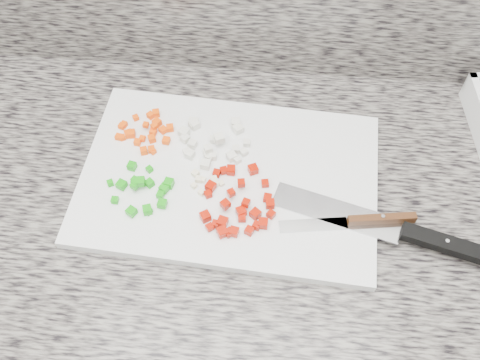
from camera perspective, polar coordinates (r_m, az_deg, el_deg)
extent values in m
cube|color=silver|center=(1.29, -0.84, -12.91)|extent=(3.92, 0.62, 0.86)
cube|color=slate|center=(0.88, -1.20, -2.64)|extent=(3.96, 0.64, 0.04)
cube|color=silver|center=(0.88, -1.19, 0.17)|extent=(0.50, 0.35, 0.02)
cube|color=#F54B05|center=(0.93, -8.20, 5.31)|extent=(0.02, 0.02, 0.01)
cube|color=#F54B05|center=(0.93, -9.13, 5.71)|extent=(0.01, 0.01, 0.01)
cube|color=#F54B05|center=(0.95, -8.95, 7.06)|extent=(0.01, 0.01, 0.01)
cube|color=#F54B05|center=(0.91, -9.44, 3.26)|extent=(0.01, 0.01, 0.01)
cube|color=#F54B05|center=(0.93, -9.25, 5.08)|extent=(0.01, 0.01, 0.01)
cube|color=#F54B05|center=(0.96, -11.06, 6.56)|extent=(0.01, 0.01, 0.01)
cube|color=#F54B05|center=(0.93, -11.82, 4.85)|extent=(0.02, 0.02, 0.01)
cube|color=#F54B05|center=(0.93, -11.51, 4.87)|extent=(0.01, 0.01, 0.01)
cube|color=#F54B05|center=(0.91, -10.23, 3.09)|extent=(0.01, 0.01, 0.01)
cube|color=#F54B05|center=(0.93, -12.42, 4.45)|extent=(0.01, 0.01, 0.01)
cube|color=#F54B05|center=(0.95, -9.53, 6.81)|extent=(0.01, 0.01, 0.01)
cube|color=#F54B05|center=(0.91, -7.88, 4.19)|extent=(0.01, 0.01, 0.01)
cube|color=#F54B05|center=(0.94, -8.85, 6.07)|extent=(0.02, 0.02, 0.01)
cube|color=#F54B05|center=(0.92, -10.89, 3.99)|extent=(0.01, 0.01, 0.01)
cube|color=#F54B05|center=(0.91, -9.27, 3.04)|extent=(0.01, 0.01, 0.01)
cube|color=#F54B05|center=(0.92, -9.38, 4.37)|extent=(0.02, 0.02, 0.01)
cube|color=#F54B05|center=(0.93, -7.47, 5.54)|extent=(0.01, 0.01, 0.01)
cube|color=#F54B05|center=(0.93, -10.01, 5.82)|extent=(0.01, 0.01, 0.01)
cube|color=#F54B05|center=(0.95, -12.26, 5.82)|extent=(0.01, 0.01, 0.01)
cube|color=#F54B05|center=(0.95, -12.49, 5.65)|extent=(0.01, 0.01, 0.01)
cube|color=#F54B05|center=(0.93, -12.82, 4.52)|extent=(0.01, 0.01, 0.01)
cube|color=#F54B05|center=(0.92, -10.37, 4.37)|extent=(0.01, 0.01, 0.01)
cube|color=silver|center=(0.93, -0.46, 6.15)|extent=(0.02, 0.02, 0.01)
cube|color=silver|center=(0.91, -2.84, 4.36)|extent=(0.01, 0.01, 0.01)
cube|color=silver|center=(0.93, -4.83, 6.15)|extent=(0.01, 0.01, 0.01)
cube|color=silver|center=(0.89, -0.45, 3.31)|extent=(0.01, 0.01, 0.01)
cube|color=silver|center=(0.89, -3.50, 2.88)|extent=(0.02, 0.02, 0.01)
cube|color=silver|center=(0.89, -3.26, 2.48)|extent=(0.01, 0.01, 0.01)
cube|color=silver|center=(0.88, -0.90, 2.57)|extent=(0.02, 0.02, 0.01)
cube|color=silver|center=(0.93, -5.05, 5.91)|extent=(0.02, 0.02, 0.01)
cube|color=silver|center=(0.88, -0.29, 2.15)|extent=(0.01, 0.01, 0.01)
cube|color=silver|center=(0.89, 0.41, 3.01)|extent=(0.02, 0.02, 0.01)
cube|color=silver|center=(0.93, -4.86, 5.91)|extent=(0.02, 0.02, 0.01)
cube|color=silver|center=(0.91, -5.87, 4.45)|extent=(0.02, 0.02, 0.01)
cube|color=silver|center=(0.90, -5.70, 2.99)|extent=(0.02, 0.02, 0.01)
cube|color=silver|center=(0.92, -5.99, 5.09)|extent=(0.02, 0.02, 0.01)
cube|color=silver|center=(0.88, -3.42, 3.35)|extent=(0.02, 0.02, 0.01)
cube|color=silver|center=(0.89, -2.93, 2.58)|extent=(0.01, 0.01, 0.01)
cube|color=silver|center=(0.92, -0.20, 5.50)|extent=(0.02, 0.02, 0.01)
cube|color=silver|center=(0.93, -5.06, 6.18)|extent=(0.01, 0.01, 0.01)
cube|color=silver|center=(0.89, -5.37, 2.75)|extent=(0.02, 0.02, 0.01)
cube|color=silver|center=(0.90, 0.74, 3.97)|extent=(0.01, 0.01, 0.01)
cube|color=silver|center=(0.89, -2.24, 4.47)|extent=(0.02, 0.02, 0.01)
cube|color=silver|center=(0.88, -3.70, 1.68)|extent=(0.02, 0.02, 0.01)
cube|color=silver|center=(0.90, -5.10, 3.82)|extent=(0.02, 0.02, 0.01)
cube|color=#14980D|center=(0.85, -8.48, -1.57)|extent=(0.01, 0.01, 0.01)
cube|color=#14980D|center=(0.84, -11.50, -3.32)|extent=(0.02, 0.02, 0.01)
cube|color=#14980D|center=(0.86, -11.08, -0.31)|extent=(0.02, 0.02, 0.01)
cube|color=#14980D|center=(0.86, -8.07, -0.85)|extent=(0.02, 0.02, 0.01)
cube|color=#14980D|center=(0.88, -9.64, 1.14)|extent=(0.01, 0.01, 0.01)
cube|color=#14980D|center=(0.87, -9.61, -0.33)|extent=(0.02, 0.02, 0.01)
cube|color=#14980D|center=(0.87, -12.52, -0.49)|extent=(0.02, 0.02, 0.01)
cube|color=#14980D|center=(0.89, -11.45, 1.47)|extent=(0.02, 0.02, 0.01)
cube|color=#14980D|center=(0.86, -13.20, -2.09)|extent=(0.01, 0.01, 0.01)
cube|color=#14980D|center=(0.84, -9.86, -3.15)|extent=(0.02, 0.02, 0.01)
cube|color=#14980D|center=(0.86, -7.60, -0.34)|extent=(0.02, 0.02, 0.01)
cube|color=#14980D|center=(0.84, -8.30, -2.52)|extent=(0.01, 0.01, 0.01)
cube|color=#14980D|center=(0.88, -11.16, 0.03)|extent=(0.01, 0.01, 0.01)
cube|color=#14980D|center=(0.84, -9.78, -3.27)|extent=(0.01, 0.01, 0.01)
cube|color=#14980D|center=(0.86, -11.21, -0.60)|extent=(0.01, 0.01, 0.01)
cube|color=#14980D|center=(0.88, -13.67, -0.31)|extent=(0.01, 0.01, 0.01)
cube|color=#14980D|center=(0.86, -10.57, -0.16)|extent=(0.02, 0.02, 0.01)
cube|color=#A41102|center=(0.83, 0.12, -3.38)|extent=(0.02, 0.02, 0.01)
cube|color=#A41102|center=(0.84, 3.23, -2.54)|extent=(0.01, 0.01, 0.01)
cube|color=#A41102|center=(0.86, 2.69, -0.36)|extent=(0.01, 0.01, 0.01)
cube|color=#A41102|center=(0.87, -0.92, 0.94)|extent=(0.01, 0.01, 0.01)
cube|color=#A41102|center=(0.82, 2.46, -4.64)|extent=(0.02, 0.02, 0.01)
cube|color=#A41102|center=(0.82, 1.79, -4.89)|extent=(0.01, 0.01, 0.01)
cube|color=#A41102|center=(0.81, 1.00, -5.43)|extent=(0.02, 0.02, 0.01)
cube|color=#A41102|center=(0.82, -3.72, -3.91)|extent=(0.02, 0.02, 0.01)
cube|color=#A41102|center=(0.82, -1.87, -4.49)|extent=(0.02, 0.02, 0.01)
cube|color=#A41102|center=(0.81, -0.65, -5.53)|extent=(0.02, 0.02, 0.01)
cube|color=#A41102|center=(0.82, -1.58, -2.62)|extent=(0.02, 0.02, 0.01)
cube|color=#A41102|center=(0.83, 3.32, -3.67)|extent=(0.02, 0.02, 0.01)
cube|color=#A41102|center=(0.84, 0.14, -0.33)|extent=(0.01, 0.01, 0.01)
cube|color=#A41102|center=(0.87, 1.40, 1.15)|extent=(0.02, 0.02, 0.01)
cube|color=#A41102|center=(0.82, -2.63, -4.71)|extent=(0.01, 0.01, 0.01)
cube|color=#A41102|center=(0.84, 2.95, -1.92)|extent=(0.01, 0.01, 0.01)
cube|color=#A41102|center=(0.81, -1.90, -5.55)|extent=(0.02, 0.02, 0.01)
cube|color=#A41102|center=(0.82, 1.64, -3.63)|extent=(0.02, 0.02, 0.01)
cube|color=#A41102|center=(0.82, -3.25, -5.05)|extent=(0.02, 0.02, 0.01)
cube|color=#A41102|center=(0.82, 0.64, -2.45)|extent=(0.01, 0.01, 0.01)
cube|color=#A41102|center=(0.81, -1.20, -5.62)|extent=(0.02, 0.02, 0.01)
cube|color=#A41102|center=(0.87, -2.52, 0.73)|extent=(0.01, 0.01, 0.01)
cube|color=#A41102|center=(0.87, -0.95, 1.09)|extent=(0.01, 0.01, 0.01)
cube|color=#A41102|center=(0.82, 0.21, -4.06)|extent=(0.01, 0.01, 0.01)
cube|color=#A41102|center=(0.85, -3.42, -1.51)|extent=(0.01, 0.01, 0.01)
cube|color=#A41102|center=(0.87, -1.74, 1.03)|extent=(0.01, 0.01, 0.01)
cube|color=#A41102|center=(0.85, -3.14, -0.67)|extent=(0.02, 0.02, 0.01)
cube|color=#A41102|center=(0.83, -0.95, -1.37)|extent=(0.02, 0.02, 0.01)
cube|color=beige|center=(0.86, -4.93, -0.62)|extent=(0.01, 0.01, 0.01)
cube|color=beige|center=(0.85, -4.14, -1.33)|extent=(0.01, 0.01, 0.01)
cube|color=beige|center=(0.86, -2.80, 0.10)|extent=(0.01, 0.01, 0.01)
cube|color=beige|center=(0.86, -3.96, 0.02)|extent=(0.01, 0.01, 0.01)
cube|color=beige|center=(0.86, -2.00, -0.37)|extent=(0.01, 0.01, 0.01)
cube|color=beige|center=(0.87, -4.79, 0.71)|extent=(0.01, 0.01, 0.01)
cube|color=beige|center=(0.86, -4.43, 0.09)|extent=(0.01, 0.01, 0.01)
cube|color=beige|center=(0.86, -2.62, -0.33)|extent=(0.01, 0.01, 0.01)
cube|color=#BBBDC2|center=(0.85, 10.25, -3.42)|extent=(0.21, 0.10, 0.00)
cube|color=black|center=(0.86, 21.06, -6.37)|extent=(0.13, 0.06, 0.02)
cylinder|color=#BBBDC2|center=(0.85, 21.24, -6.09)|extent=(0.01, 0.01, 0.00)
cube|color=#BBBDC2|center=(0.83, 7.81, -4.79)|extent=(0.11, 0.04, 0.00)
cube|color=#442511|center=(0.85, 14.87, -4.07)|extent=(0.11, 0.03, 0.02)
cylinder|color=#BBBDC2|center=(0.84, 15.01, -3.77)|extent=(0.01, 0.01, 0.00)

